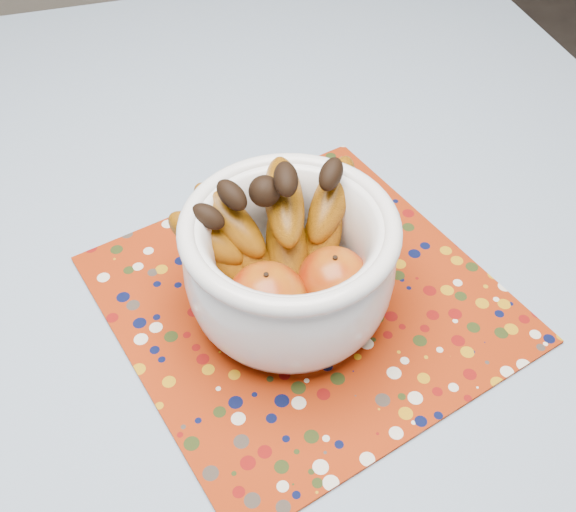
{
  "coord_description": "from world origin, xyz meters",
  "views": [
    {
      "loc": [
        -0.06,
        -0.55,
        1.34
      ],
      "look_at": [
        0.07,
        -0.11,
        0.84
      ],
      "focal_mm": 42.0,
      "sensor_mm": 36.0,
      "label": 1
    }
  ],
  "objects": [
    {
      "name": "tablecloth",
      "position": [
        0.0,
        0.0,
        0.76
      ],
      "size": [
        1.32,
        1.32,
        0.01
      ],
      "primitive_type": "cube",
      "color": "#6482A7",
      "rests_on": "table"
    },
    {
      "name": "placemat",
      "position": [
        0.09,
        -0.1,
        0.76
      ],
      "size": [
        0.48,
        0.48,
        0.0
      ],
      "primitive_type": "cube",
      "rotation": [
        0.0,
        0.0,
        0.29
      ],
      "color": "maroon",
      "rests_on": "tablecloth"
    },
    {
      "name": "table",
      "position": [
        0.0,
        0.0,
        0.67
      ],
      "size": [
        1.2,
        1.2,
        0.75
      ],
      "color": "brown",
      "rests_on": "ground"
    },
    {
      "name": "fruit_bowl",
      "position": [
        0.07,
        -0.1,
        0.84
      ],
      "size": [
        0.27,
        0.23,
        0.18
      ],
      "color": "white",
      "rests_on": "placemat"
    }
  ]
}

